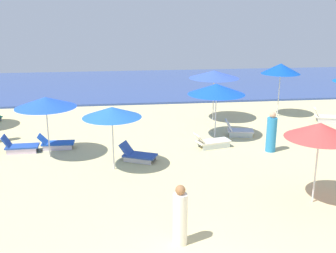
# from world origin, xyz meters

# --- Properties ---
(ocean) EXTENTS (60.00, 12.79, 0.12)m
(ocean) POSITION_xyz_m (0.00, 23.60, 0.06)
(ocean) COLOR #2F488B
(ocean) RESTS_ON ground_plane
(umbrella_1) EXTENTS (2.44, 2.44, 2.38)m
(umbrella_1) POSITION_xyz_m (2.97, 10.57, 2.16)
(umbrella_1) COLOR silver
(umbrella_1) RESTS_ON ground_plane
(lounge_chair_1_0) EXTENTS (1.35, 0.87, 0.71)m
(lounge_chair_1_0) POSITION_xyz_m (4.05, 10.72, 0.26)
(lounge_chair_1_0) COLOR silver
(lounge_chair_1_0) RESTS_ON ground_plane
(lounge_chair_1_1) EXTENTS (1.57, 0.92, 0.63)m
(lounge_chair_1_1) POSITION_xyz_m (2.52, 9.30, 0.25)
(lounge_chair_1_1) COLOR silver
(lounge_chair_1_1) RESTS_ON ground_plane
(umbrella_2) EXTENTS (2.48, 2.48, 2.52)m
(umbrella_2) POSITION_xyz_m (3.53, 13.40, 2.33)
(umbrella_2) COLOR silver
(umbrella_2) RESTS_ON ground_plane
(lounge_chair_3_0) EXTENTS (1.57, 0.95, 0.69)m
(lounge_chair_3_0) POSITION_xyz_m (9.12, 12.34, 0.26)
(lounge_chair_3_0) COLOR silver
(lounge_chair_3_0) RESTS_ON ground_plane
(umbrella_4) EXTENTS (1.98, 1.98, 2.75)m
(umbrella_4) POSITION_xyz_m (7.07, 13.77, 2.49)
(umbrella_4) COLOR silver
(umbrella_4) RESTS_ON ground_plane
(umbrella_5) EXTENTS (2.02, 2.02, 2.26)m
(umbrella_5) POSITION_xyz_m (-1.40, 7.44, 2.07)
(umbrella_5) COLOR silver
(umbrella_5) RESTS_ON ground_plane
(lounge_chair_5_0) EXTENTS (1.47, 1.14, 0.65)m
(lounge_chair_5_0) POSITION_xyz_m (-0.54, 8.22, 0.23)
(lounge_chair_5_0) COLOR silver
(lounge_chair_5_0) RESTS_ON ground_plane
(umbrella_7) EXTENTS (1.94, 1.94, 2.41)m
(umbrella_7) POSITION_xyz_m (4.37, 4.20, 2.18)
(umbrella_7) COLOR silver
(umbrella_7) RESTS_ON ground_plane
(umbrella_8) EXTENTS (2.25, 2.25, 2.32)m
(umbrella_8) POSITION_xyz_m (-3.82, 9.02, 2.12)
(umbrella_8) COLOR silver
(umbrella_8) RESTS_ON ground_plane
(lounge_chair_8_0) EXTENTS (1.40, 0.59, 0.60)m
(lounge_chair_8_0) POSITION_xyz_m (-3.74, 9.95, 0.23)
(lounge_chair_8_0) COLOR silver
(lounge_chair_8_0) RESTS_ON ground_plane
(lounge_chair_8_1) EXTENTS (1.36, 0.65, 0.71)m
(lounge_chair_8_1) POSITION_xyz_m (-5.08, 9.68, 0.25)
(lounge_chair_8_1) COLOR silver
(lounge_chair_8_1) RESTS_ON ground_plane
(beachgoer_2) EXTENTS (0.42, 0.42, 1.52)m
(beachgoer_2) POSITION_xyz_m (0.19, 2.52, 0.71)
(beachgoer_2) COLOR white
(beachgoer_2) RESTS_ON ground_plane
(beachgoer_3) EXTENTS (0.55, 0.55, 1.60)m
(beachgoer_3) POSITION_xyz_m (4.74, 8.58, 0.74)
(beachgoer_3) COLOR #2B85C0
(beachgoer_3) RESTS_ON ground_plane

